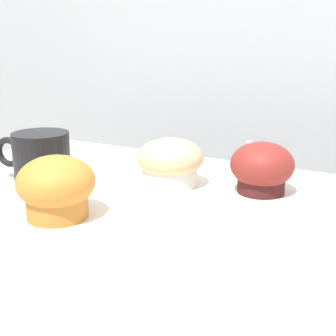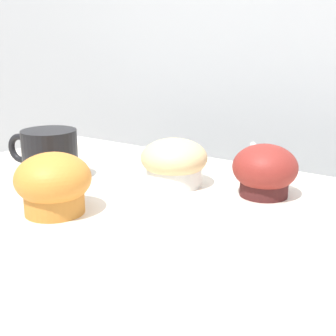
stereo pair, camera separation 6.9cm
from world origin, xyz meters
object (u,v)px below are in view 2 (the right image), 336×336
muffin_back_right (265,171)px  coffee_cup (49,154)px  muffin_front_center (53,184)px  muffin_back_left (174,162)px

muffin_back_right → coffee_cup: size_ratio=0.71×
muffin_front_center → muffin_back_left: 0.21m
muffin_back_left → coffee_cup: (-0.19, -0.09, 0.01)m
muffin_front_center → muffin_back_left: (0.07, 0.20, -0.00)m
muffin_front_center → coffee_cup: size_ratio=0.75×
muffin_back_right → muffin_front_center: bearing=-132.3°
muffin_back_left → coffee_cup: bearing=-154.2°
coffee_cup → muffin_back_right: bearing=20.4°
muffin_back_left → muffin_front_center: bearing=-108.5°
muffin_back_left → muffin_back_right: muffin_back_right is taller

